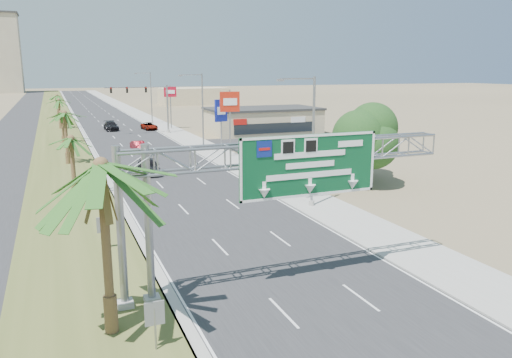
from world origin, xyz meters
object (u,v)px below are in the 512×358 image
object	(u,v)px
car_right_lane	(149,126)
pole_sign_red_near	(230,105)
palm_near	(101,166)
signal_mast	(155,104)
pole_sign_blue	(221,112)
pole_sign_red_far	(170,95)
sign_gantry	(276,165)
car_mid_lane	(139,146)
car_left_lane	(149,166)
car_far	(111,126)
store_building	(263,121)

from	to	relation	value
car_right_lane	pole_sign_red_near	bearing A→B (deg)	-88.64
palm_near	signal_mast	world-z (taller)	palm_near
palm_near	pole_sign_blue	distance (m)	49.76
pole_sign_red_far	palm_near	bearing A→B (deg)	-104.62
sign_gantry	palm_near	distance (m)	8.41
sign_gantry	pole_sign_blue	distance (m)	45.23
pole_sign_blue	car_mid_lane	bearing A→B (deg)	174.65
signal_mast	pole_sign_blue	distance (m)	19.12
signal_mast	pole_sign_red_near	size ratio (longest dim) A/B	1.27
palm_near	pole_sign_red_far	world-z (taller)	palm_near
car_left_lane	pole_sign_red_far	size ratio (longest dim) A/B	0.61
palm_near	pole_sign_red_near	xyz separation A→B (m)	(18.37, 38.01, -0.63)
car_right_lane	car_far	distance (m)	6.61
signal_mast	car_left_lane	bearing A→B (deg)	-102.37
signal_mast	pole_sign_red_near	distance (m)	26.31
palm_near	car_mid_lane	bearing A→B (deg)	79.50
signal_mast	car_far	world-z (taller)	signal_mast
signal_mast	sign_gantry	bearing A→B (deg)	-95.74
sign_gantry	car_right_lane	world-z (taller)	sign_gantry
car_far	car_right_lane	bearing A→B (deg)	-16.01
car_far	pole_sign_blue	distance (m)	28.86
palm_near	car_far	xyz separation A→B (m)	(7.87, 71.61, -6.16)
car_mid_lane	store_building	bearing A→B (deg)	19.51
pole_sign_red_near	pole_sign_blue	distance (m)	7.88
store_building	pole_sign_red_far	world-z (taller)	pole_sign_red_far
palm_near	car_mid_lane	distance (m)	47.87
signal_mast	store_building	xyz separation A→B (m)	(16.83, -5.97, -2.85)
sign_gantry	car_far	distance (m)	69.89
car_left_lane	pole_sign_red_far	xyz separation A→B (m)	(11.00, 38.51, 5.26)
sign_gantry	signal_mast	xyz separation A→B (m)	(6.23, 62.05, -1.21)
sign_gantry	palm_near	xyz separation A→B (m)	(-8.14, -1.93, 0.87)
car_left_lane	car_mid_lane	size ratio (longest dim) A/B	1.21
car_right_lane	car_far	xyz separation A→B (m)	(-6.40, 1.68, 0.13)
car_right_lane	car_left_lane	bearing A→B (deg)	-106.31
store_building	pole_sign_red_near	size ratio (longest dim) A/B	2.22
store_building	car_right_lane	world-z (taller)	store_building
sign_gantry	store_building	xyz separation A→B (m)	(23.06, 56.07, -4.06)
car_left_lane	pole_sign_red_near	distance (m)	14.16
signal_mast	pole_sign_blue	xyz separation A→B (m)	(5.37, -18.35, -0.02)
car_left_lane	store_building	bearing A→B (deg)	48.63
store_building	pole_sign_blue	xyz separation A→B (m)	(-11.45, -12.38, 2.84)
car_far	car_mid_lane	bearing A→B (deg)	-89.53
store_building	car_mid_lane	distance (m)	25.28
car_left_lane	pole_sign_blue	bearing A→B (deg)	49.40
car_mid_lane	car_far	xyz separation A→B (m)	(-0.78, 24.95, 0.13)
pole_sign_red_near	store_building	bearing A→B (deg)	57.30
car_far	signal_mast	bearing A→B (deg)	-50.90
store_building	car_far	size ratio (longest dim) A/B	3.38
car_left_lane	pole_sign_blue	xyz separation A→B (m)	(12.55, 14.37, 4.03)
palm_near	store_building	size ratio (longest dim) A/B	0.46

